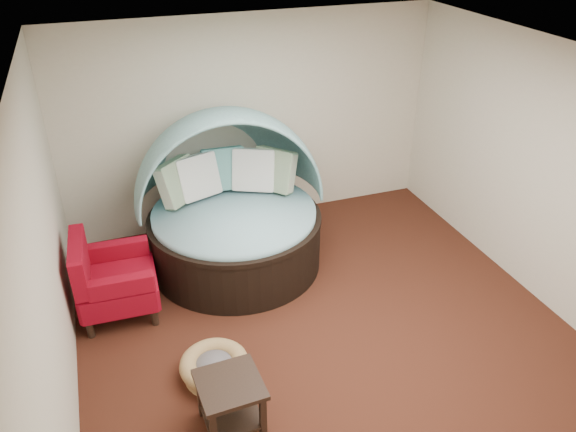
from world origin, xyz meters
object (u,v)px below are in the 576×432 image
object	(u,v)px
pet_basket	(215,366)
red_armchair	(110,279)
canopy_daybed	(231,196)
side_table	(231,398)

from	to	relation	value
pet_basket	red_armchair	size ratio (longest dim) A/B	0.78
canopy_daybed	side_table	world-z (taller)	canopy_daybed
canopy_daybed	side_table	distance (m)	2.66
red_armchair	pet_basket	bearing A→B (deg)	-55.67
pet_basket	side_table	world-z (taller)	side_table
side_table	pet_basket	bearing A→B (deg)	90.77
canopy_daybed	red_armchair	world-z (taller)	canopy_daybed
canopy_daybed	pet_basket	distance (m)	2.16
red_armchair	side_table	bearing A→B (deg)	-64.52
red_armchair	side_table	distance (m)	2.08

